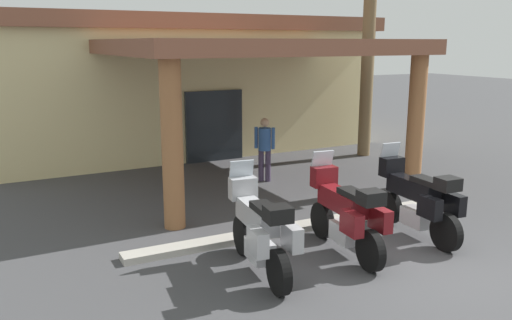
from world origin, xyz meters
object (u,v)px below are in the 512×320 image
object	(u,v)px
motel_building	(179,81)
pedestrian	(265,145)
motorcycle_maroon	(346,214)
motorcycle_black	(418,200)
motorcycle_silver	(260,230)

from	to	relation	value
motel_building	pedestrian	bearing A→B (deg)	-88.49
motorcycle_maroon	motorcycle_black	xyz separation A→B (m)	(1.63, 0.05, 0.00)
motorcycle_maroon	motel_building	bearing A→B (deg)	1.34
motel_building	motorcycle_maroon	size ratio (longest dim) A/B	5.70
motel_building	motorcycle_maroon	world-z (taller)	motel_building
motel_building	motorcycle_black	xyz separation A→B (m)	(0.86, -10.45, -1.51)
motel_building	motorcycle_maroon	xyz separation A→B (m)	(-0.78, -10.50, -1.51)
motel_building	motorcycle_black	size ratio (longest dim) A/B	5.70
motorcycle_black	pedestrian	xyz separation A→B (m)	(-0.60, 4.77, 0.24)
motorcycle_black	motorcycle_silver	bearing A→B (deg)	94.95
motorcycle_maroon	pedestrian	distance (m)	4.94
pedestrian	motel_building	bearing A→B (deg)	-136.38
motorcycle_maroon	pedestrian	xyz separation A→B (m)	(1.03, 4.82, 0.24)
motorcycle_maroon	pedestrian	size ratio (longest dim) A/B	1.36
motorcycle_silver	motorcycle_black	distance (m)	3.26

